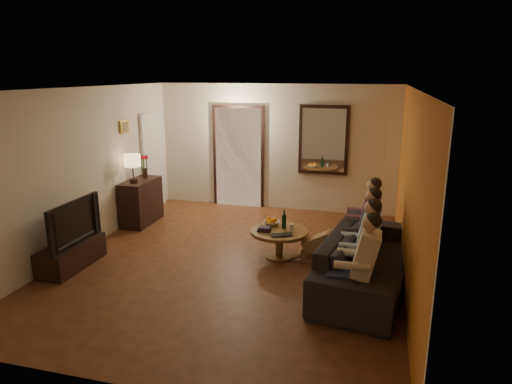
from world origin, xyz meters
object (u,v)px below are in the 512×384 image
(tv, at_px, (68,222))
(person_d, at_px, (365,222))
(sofa, at_px, (369,258))
(bowl, at_px, (271,223))
(person_a, at_px, (359,270))
(laptop, at_px, (282,236))
(dog, at_px, (317,244))
(person_c, at_px, (363,235))
(tv_stand, at_px, (72,255))
(dresser, at_px, (141,202))
(wine_bottle, at_px, (284,219))
(table_lamp, at_px, (133,168))
(coffee_table, at_px, (279,244))
(person_b, at_px, (362,251))

(tv, bearing_deg, person_d, -71.09)
(sofa, bearing_deg, bowl, 71.31)
(person_a, distance_m, laptop, 1.70)
(person_a, relative_size, bowl, 4.63)
(dog, bearing_deg, person_d, 16.55)
(person_c, bearing_deg, bowl, 159.88)
(tv_stand, xyz_separation_m, tv, (0.00, 0.00, 0.51))
(person_d, bearing_deg, dresser, 170.53)
(dresser, bearing_deg, person_d, -9.47)
(sofa, height_order, dog, sofa)
(dresser, height_order, wine_bottle, dresser)
(tv_stand, distance_m, dog, 3.69)
(sofa, relative_size, wine_bottle, 8.36)
(table_lamp, distance_m, laptop, 3.26)
(tv, xyz_separation_m, wine_bottle, (2.96, 1.24, -0.10))
(tv_stand, height_order, coffee_table, coffee_table)
(dresser, distance_m, sofa, 4.57)
(dresser, height_order, bowl, dresser)
(dresser, xyz_separation_m, coffee_table, (2.91, -0.99, -0.20))
(coffee_table, height_order, laptop, laptop)
(table_lamp, height_order, laptop, table_lamp)
(bowl, bearing_deg, dresser, 164.34)
(table_lamp, xyz_separation_m, person_c, (4.18, -1.08, -0.52))
(sofa, bearing_deg, person_d, 15.86)
(tv_stand, bearing_deg, wine_bottle, 22.78)
(person_a, xyz_separation_m, person_c, (0.00, 1.20, 0.00))
(bowl, bearing_deg, wine_bottle, -27.55)
(table_lamp, height_order, bowl, table_lamp)
(person_a, height_order, bowl, person_a)
(tv, bearing_deg, dresser, 0.00)
(table_lamp, height_order, person_c, table_lamp)
(person_d, bearing_deg, person_b, -90.00)
(sofa, distance_m, wine_bottle, 1.52)
(person_b, distance_m, laptop, 1.34)
(person_b, height_order, person_d, same)
(dresser, height_order, person_c, person_c)
(dresser, distance_m, table_lamp, 0.73)
(tv_stand, xyz_separation_m, sofa, (4.28, 0.53, 0.19))
(table_lamp, bearing_deg, dresser, 90.00)
(table_lamp, bearing_deg, coffee_table, -14.74)
(person_b, distance_m, person_d, 1.20)
(person_b, bearing_deg, tv, -176.81)
(laptop, bearing_deg, person_a, -70.83)
(tv_stand, relative_size, person_c, 0.93)
(sofa, bearing_deg, dog, 61.44)
(wine_bottle, bearing_deg, bowl, 152.45)
(person_a, xyz_separation_m, wine_bottle, (-1.22, 1.61, 0.01))
(dog, relative_size, coffee_table, 0.62)
(person_b, height_order, laptop, person_b)
(sofa, height_order, person_d, person_d)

